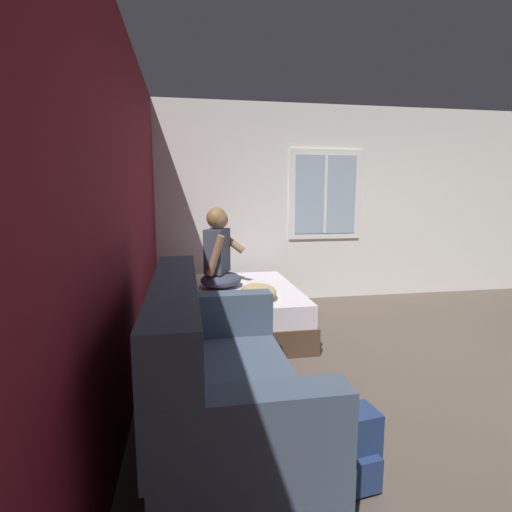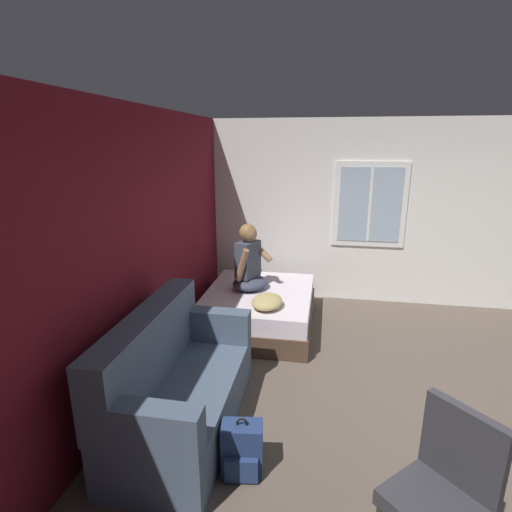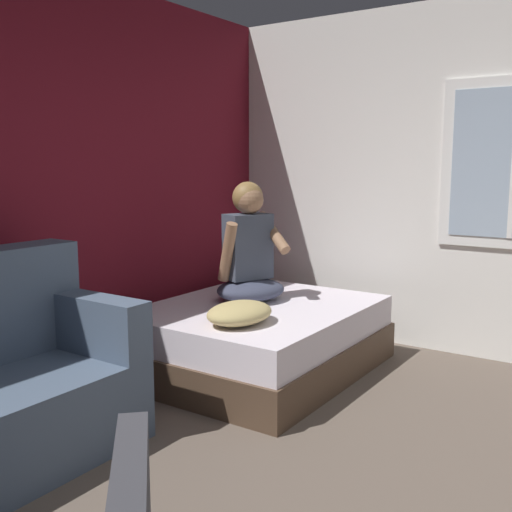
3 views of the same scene
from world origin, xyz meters
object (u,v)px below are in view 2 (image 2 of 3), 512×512
object	(u,v)px
side_chair	(444,488)
cell_phone	(262,300)
couch	(176,386)
throw_pillow	(267,302)
person_seated	(249,263)
bed	(259,309)
backpack	(242,450)

from	to	relation	value
side_chair	cell_phone	world-z (taller)	side_chair
couch	throw_pillow	xyz separation A→B (m)	(1.58, -0.53, 0.16)
side_chair	throw_pillow	bearing A→B (deg)	29.13
side_chair	cell_phone	distance (m)	2.98
couch	person_seated	size ratio (longest dim) A/B	1.94
bed	couch	size ratio (longest dim) A/B	1.01
bed	throw_pillow	world-z (taller)	throw_pillow
person_seated	side_chair	bearing A→B (deg)	-150.81
person_seated	backpack	distance (m)	2.67
throw_pillow	cell_phone	bearing A→B (deg)	25.46
throw_pillow	cell_phone	world-z (taller)	throw_pillow
backpack	throw_pillow	bearing A→B (deg)	3.41
backpack	cell_phone	size ratio (longest dim) A/B	3.18
couch	throw_pillow	world-z (taller)	couch
side_chair	backpack	size ratio (longest dim) A/B	2.14
couch	cell_phone	size ratio (longest dim) A/B	11.82
bed	side_chair	distance (m)	3.30
bed	cell_phone	size ratio (longest dim) A/B	11.94
throw_pillow	couch	bearing A→B (deg)	161.38
side_chair	person_seated	bearing A→B (deg)	29.19
side_chair	backpack	bearing A→B (deg)	69.92
person_seated	bed	bearing A→B (deg)	-124.03
bed	person_seated	xyz separation A→B (m)	(0.10, 0.15, 0.60)
side_chair	cell_phone	size ratio (longest dim) A/B	6.81
bed	side_chair	xyz separation A→B (m)	(-2.91, -1.53, 0.30)
couch	cell_phone	distance (m)	1.82
person_seated	throw_pillow	distance (m)	0.73
bed	backpack	distance (m)	2.48
side_chair	throw_pillow	size ratio (longest dim) A/B	2.04
couch	backpack	world-z (taller)	couch
cell_phone	bed	bearing A→B (deg)	-137.38
backpack	person_seated	bearing A→B (deg)	9.92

